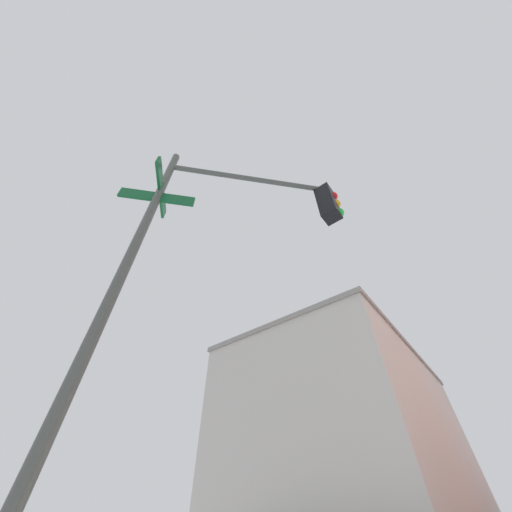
{
  "coord_description": "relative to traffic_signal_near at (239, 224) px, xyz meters",
  "views": [
    {
      "loc": [
        -4.36,
        -7.48,
        1.22
      ],
      "look_at": [
        -5.86,
        -5.63,
        3.55
      ],
      "focal_mm": 18.57,
      "sensor_mm": 36.0,
      "label": 1
    }
  ],
  "objects": [
    {
      "name": "building_stucco",
      "position": [
        -9.09,
        25.2,
        1.82
      ],
      "size": [
        14.69,
        23.24,
        12.17
      ],
      "color": "#BCB7AD",
      "rests_on": "ground_plane"
    },
    {
      "name": "traffic_signal_near",
      "position": [
        0.0,
        0.0,
        0.0
      ],
      "size": [
        2.44,
        2.73,
        6.02
      ],
      "color": "#474C47",
      "rests_on": "ground_plane"
    }
  ]
}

